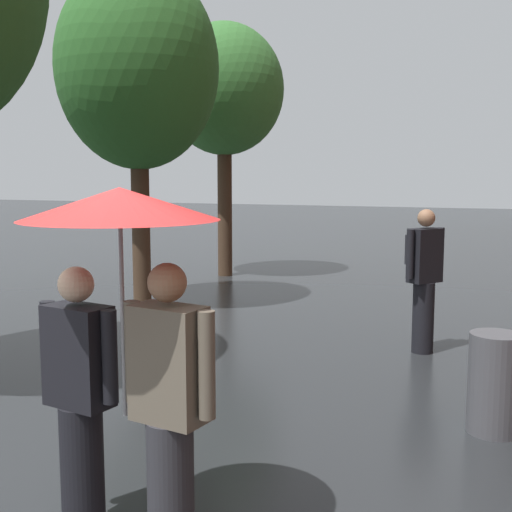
{
  "coord_description": "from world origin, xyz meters",
  "views": [
    {
      "loc": [
        2.6,
        -2.65,
        2.18
      ],
      "look_at": [
        0.24,
        3.44,
        1.35
      ],
      "focal_mm": 46.35,
      "sensor_mm": 36.0,
      "label": 1
    }
  ],
  "objects_px": {
    "street_tree_2": "(224,91)",
    "litter_bin": "(495,383)",
    "couple_under_umbrella": "(122,315)",
    "pedestrian_walking_midground": "(424,277)",
    "street_tree_1": "(138,69)"
  },
  "relations": [
    {
      "from": "couple_under_umbrella",
      "to": "pedestrian_walking_midground",
      "type": "xyz_separation_m",
      "value": [
        1.04,
        4.96,
        -0.46
      ]
    },
    {
      "from": "street_tree_2",
      "to": "litter_bin",
      "type": "distance_m",
      "value": 9.62
    },
    {
      "from": "street_tree_1",
      "to": "litter_bin",
      "type": "distance_m",
      "value": 7.41
    },
    {
      "from": "litter_bin",
      "to": "pedestrian_walking_midground",
      "type": "xyz_separation_m",
      "value": [
        -0.89,
        2.34,
        0.5
      ]
    },
    {
      "from": "street_tree_1",
      "to": "pedestrian_walking_midground",
      "type": "xyz_separation_m",
      "value": [
        4.65,
        -1.23,
        -2.88
      ]
    },
    {
      "from": "street_tree_2",
      "to": "couple_under_umbrella",
      "type": "distance_m",
      "value": 10.61
    },
    {
      "from": "couple_under_umbrella",
      "to": "litter_bin",
      "type": "height_order",
      "value": "couple_under_umbrella"
    },
    {
      "from": "street_tree_2",
      "to": "pedestrian_walking_midground",
      "type": "height_order",
      "value": "street_tree_2"
    },
    {
      "from": "street_tree_1",
      "to": "street_tree_2",
      "type": "distance_m",
      "value": 3.46
    },
    {
      "from": "street_tree_1",
      "to": "litter_bin",
      "type": "bearing_deg",
      "value": -32.81
    },
    {
      "from": "couple_under_umbrella",
      "to": "pedestrian_walking_midground",
      "type": "distance_m",
      "value": 5.09
    },
    {
      "from": "litter_bin",
      "to": "pedestrian_walking_midground",
      "type": "distance_m",
      "value": 2.56
    },
    {
      "from": "litter_bin",
      "to": "couple_under_umbrella",
      "type": "bearing_deg",
      "value": -126.5
    },
    {
      "from": "litter_bin",
      "to": "pedestrian_walking_midground",
      "type": "relative_size",
      "value": 0.49
    },
    {
      "from": "street_tree_1",
      "to": "pedestrian_walking_midground",
      "type": "distance_m",
      "value": 5.61
    }
  ]
}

